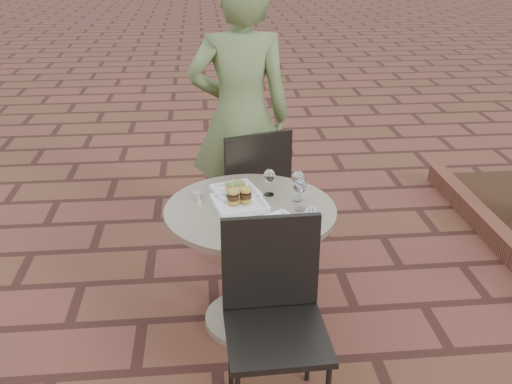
{
  "coord_description": "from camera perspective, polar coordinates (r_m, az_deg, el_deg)",
  "views": [
    {
      "loc": [
        -0.43,
        -2.7,
        2.06
      ],
      "look_at": [
        -0.18,
        -0.05,
        0.82
      ],
      "focal_mm": 40.0,
      "sensor_mm": 36.0,
      "label": 1
    }
  ],
  "objects": [
    {
      "name": "ground",
      "position": [
        3.43,
        3.02,
        -12.0
      ],
      "size": [
        60.0,
        60.0,
        0.0
      ],
      "primitive_type": "plane",
      "color": "#572A22",
      "rests_on": "ground"
    },
    {
      "name": "diner",
      "position": [
        3.76,
        -1.57,
        7.42
      ],
      "size": [
        0.68,
        0.44,
        1.85
      ],
      "primitive_type": "imported",
      "rotation": [
        0.0,
        0.0,
        3.14
      ],
      "color": "#5A6E3C",
      "rests_on": "ground"
    },
    {
      "name": "chair_near",
      "position": [
        2.57,
        1.78,
        -11.11
      ],
      "size": [
        0.45,
        0.45,
        0.93
      ],
      "rotation": [
        0.0,
        0.0,
        0.03
      ],
      "color": "black",
      "rests_on": "ground"
    },
    {
      "name": "plate_sliders",
      "position": [
        2.98,
        -1.66,
        -0.85
      ],
      "size": [
        0.31,
        0.31,
        0.17
      ],
      "rotation": [
        0.0,
        0.0,
        0.21
      ],
      "color": "white",
      "rests_on": "cafe_table"
    },
    {
      "name": "plate_salmon",
      "position": [
        3.13,
        -2.06,
        0.13
      ],
      "size": [
        0.29,
        0.29,
        0.06
      ],
      "rotation": [
        0.0,
        0.0,
        0.32
      ],
      "color": "white",
      "rests_on": "cafe_table"
    },
    {
      "name": "chair_far",
      "position": [
        3.67,
        -0.39,
        0.72
      ],
      "size": [
        0.55,
        0.55,
        0.93
      ],
      "rotation": [
        0.0,
        0.0,
        3.45
      ],
      "color": "black",
      "rests_on": "ground"
    },
    {
      "name": "cafe_table",
      "position": [
        3.09,
        -0.56,
        -5.67
      ],
      "size": [
        0.9,
        0.9,
        0.73
      ],
      "color": "gray",
      "rests_on": "ground"
    },
    {
      "name": "wine_glass_mid",
      "position": [
        3.08,
        1.34,
        1.53
      ],
      "size": [
        0.06,
        0.06,
        0.15
      ],
      "color": "white",
      "rests_on": "cafe_table"
    },
    {
      "name": "wine_glass_right",
      "position": [
        2.92,
        4.43,
        0.4
      ],
      "size": [
        0.07,
        0.07,
        0.17
      ],
      "color": "white",
      "rests_on": "cafe_table"
    },
    {
      "name": "cutlery_set",
      "position": [
        2.91,
        5.46,
        -2.28
      ],
      "size": [
        0.14,
        0.23,
        0.0
      ],
      "primitive_type": null,
      "rotation": [
        0.0,
        0.0,
        -0.21
      ],
      "color": "silver",
      "rests_on": "cafe_table"
    },
    {
      "name": "steel_ramekin",
      "position": [
        3.08,
        -5.88,
        -0.32
      ],
      "size": [
        0.07,
        0.07,
        0.04
      ],
      "primitive_type": "cylinder",
      "rotation": [
        0.0,
        0.0,
        -0.22
      ],
      "color": "silver",
      "rests_on": "cafe_table"
    },
    {
      "name": "wine_glass_far",
      "position": [
        3.02,
        4.19,
        1.27
      ],
      "size": [
        0.07,
        0.07,
        0.17
      ],
      "color": "white",
      "rests_on": "cafe_table"
    },
    {
      "name": "plate_tuna",
      "position": [
        2.77,
        2.28,
        -3.43
      ],
      "size": [
        0.32,
        0.32,
        0.03
      ],
      "rotation": [
        0.0,
        0.0,
        0.54
      ],
      "color": "white",
      "rests_on": "cafe_table"
    }
  ]
}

